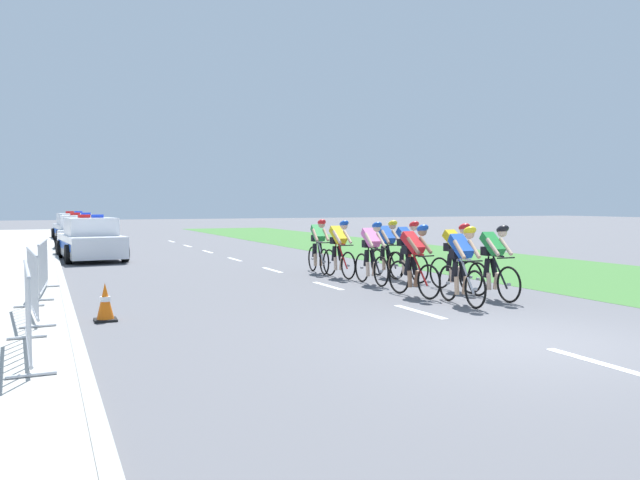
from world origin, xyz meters
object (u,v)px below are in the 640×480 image
object	(u,v)px
cyclist_seventh	(339,248)
traffic_cone_near	(105,303)
cyclist_ninth	(319,245)
cyclist_third	(414,259)
cyclist_fifth	(372,252)
crowd_barrier_front	(28,312)
cyclist_second	(494,261)
police_car_second	(81,233)
cyclist_fourth	(456,256)
cyclist_sixth	(407,250)
cyclist_eighth	(387,248)
cyclist_lead	(462,264)
crowd_barrier_middle	(32,284)
police_car_third	(74,228)
crowd_barrier_rear	(43,268)
police_car_nearest	(91,241)

from	to	relation	value
cyclist_seventh	traffic_cone_near	bearing A→B (deg)	-146.65
cyclist_ninth	cyclist_third	bearing A→B (deg)	-89.98
cyclist_fifth	crowd_barrier_front	distance (m)	9.07
cyclist_second	cyclist_third	size ratio (longest dim) A/B	1.00
traffic_cone_near	police_car_second	bearing A→B (deg)	88.18
cyclist_fourth	traffic_cone_near	size ratio (longest dim) A/B	2.69
cyclist_sixth	cyclist_eighth	world-z (taller)	same
cyclist_lead	crowd_barrier_middle	xyz separation A→B (m)	(-7.55, 1.20, -0.14)
police_car_third	cyclist_eighth	bearing A→B (deg)	-72.55
police_car_second	crowd_barrier_middle	size ratio (longest dim) A/B	1.94
police_car_third	crowd_barrier_rear	world-z (taller)	police_car_third
cyclist_third	police_car_nearest	bearing A→B (deg)	114.77
cyclist_fifth	crowd_barrier_front	bearing A→B (deg)	-145.28
police_car_third	crowd_barrier_rear	size ratio (longest dim) A/B	1.95
cyclist_second	cyclist_sixth	size ratio (longest dim) A/B	1.00
cyclist_fourth	cyclist_lead	bearing A→B (deg)	-122.43
cyclist_third	cyclist_sixth	world-z (taller)	same
cyclist_seventh	police_car_third	size ratio (longest dim) A/B	0.38
cyclist_fourth	cyclist_fifth	world-z (taller)	same
cyclist_ninth	crowd_barrier_front	world-z (taller)	cyclist_ninth
cyclist_ninth	cyclist_fourth	bearing A→B (deg)	-74.42
cyclist_third	crowd_barrier_front	world-z (taller)	cyclist_third
cyclist_seventh	traffic_cone_near	xyz separation A→B (m)	(-6.25, -4.11, -0.48)
cyclist_sixth	police_car_third	xyz separation A→B (m)	(-6.87, 22.82, -0.11)
cyclist_seventh	crowd_barrier_rear	world-z (taller)	cyclist_seventh
cyclist_eighth	crowd_barrier_rear	xyz separation A→B (m)	(-8.39, -0.61, -0.14)
cyclist_fifth	cyclist_seventh	distance (m)	1.62
cyclist_seventh	crowd_barrier_front	distance (m)	10.00
cyclist_third	cyclist_fifth	size ratio (longest dim) A/B	1.00
cyclist_fourth	traffic_cone_near	distance (m)	7.56
cyclist_sixth	police_car_nearest	xyz separation A→B (m)	(-6.87, 9.83, -0.11)
cyclist_ninth	police_car_third	size ratio (longest dim) A/B	0.38
crowd_barrier_middle	traffic_cone_near	world-z (taller)	crowd_barrier_middle
police_car_nearest	crowd_barrier_front	size ratio (longest dim) A/B	1.95
cyclist_ninth	cyclist_fifth	bearing A→B (deg)	-87.10
cyclist_third	police_car_second	size ratio (longest dim) A/B	0.38
cyclist_sixth	cyclist_eighth	size ratio (longest dim) A/B	1.00
crowd_barrier_front	cyclist_fourth	bearing A→B (deg)	21.38
cyclist_third	crowd_barrier_middle	bearing A→B (deg)	-179.07
cyclist_fifth	cyclist_second	bearing A→B (deg)	-70.42
police_car_nearest	cyclist_third	bearing A→B (deg)	-65.23
cyclist_third	cyclist_seventh	world-z (taller)	same
cyclist_fourth	cyclist_eighth	size ratio (longest dim) A/B	1.00
crowd_barrier_middle	crowd_barrier_rear	size ratio (longest dim) A/B	1.00
cyclist_ninth	crowd_barrier_front	distance (m)	10.88
cyclist_fifth	police_car_third	distance (m)	23.71
police_car_second	cyclist_eighth	bearing A→B (deg)	-65.50
cyclist_eighth	police_car_third	size ratio (longest dim) A/B	0.38
cyclist_lead	police_car_third	distance (m)	27.10
cyclist_sixth	police_car_nearest	bearing A→B (deg)	124.94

